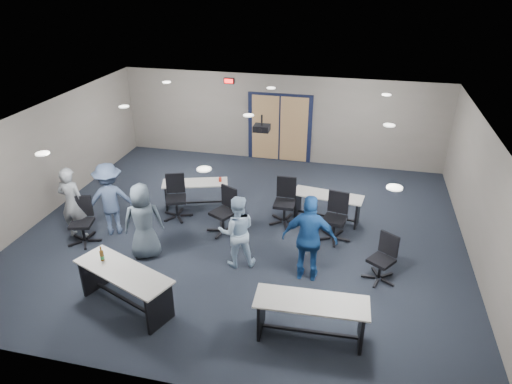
% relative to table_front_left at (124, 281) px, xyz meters
% --- Properties ---
extents(floor, '(10.00, 10.00, 0.00)m').
position_rel_table_front_left_xyz_m(floor, '(1.44, 3.04, -0.55)').
color(floor, '#1B222C').
rests_on(floor, ground).
extents(back_wall, '(10.00, 0.04, 2.70)m').
position_rel_table_front_left_xyz_m(back_wall, '(1.44, 7.54, 0.80)').
color(back_wall, slate).
rests_on(back_wall, floor).
extents(front_wall, '(10.00, 0.04, 2.70)m').
position_rel_table_front_left_xyz_m(front_wall, '(1.44, -1.46, 0.80)').
color(front_wall, slate).
rests_on(front_wall, floor).
extents(left_wall, '(0.04, 9.00, 2.70)m').
position_rel_table_front_left_xyz_m(left_wall, '(-3.56, 3.04, 0.80)').
color(left_wall, slate).
rests_on(left_wall, floor).
extents(right_wall, '(0.04, 9.00, 2.70)m').
position_rel_table_front_left_xyz_m(right_wall, '(6.44, 3.04, 0.80)').
color(right_wall, slate).
rests_on(right_wall, floor).
extents(ceiling, '(10.00, 9.00, 0.04)m').
position_rel_table_front_left_xyz_m(ceiling, '(1.44, 3.04, 2.15)').
color(ceiling, white).
rests_on(ceiling, back_wall).
extents(double_door, '(2.00, 0.07, 2.20)m').
position_rel_table_front_left_xyz_m(double_door, '(1.44, 7.51, 0.50)').
color(double_door, black).
rests_on(double_door, back_wall).
extents(exit_sign, '(0.32, 0.07, 0.18)m').
position_rel_table_front_left_xyz_m(exit_sign, '(-0.16, 7.49, 1.90)').
color(exit_sign, black).
rests_on(exit_sign, back_wall).
extents(ceiling_projector, '(0.35, 0.32, 0.37)m').
position_rel_table_front_left_xyz_m(ceiling_projector, '(1.74, 3.54, 1.85)').
color(ceiling_projector, black).
rests_on(ceiling_projector, ceiling).
extents(ceiling_can_lights, '(6.24, 5.74, 0.02)m').
position_rel_table_front_left_xyz_m(ceiling_can_lights, '(1.44, 3.29, 2.12)').
color(ceiling_can_lights, white).
rests_on(ceiling_can_lights, ceiling).
extents(table_front_left, '(2.07, 1.34, 1.09)m').
position_rel_table_front_left_xyz_m(table_front_left, '(0.00, 0.00, 0.00)').
color(table_front_left, beige).
rests_on(table_front_left, floor).
extents(table_front_right, '(1.90, 0.71, 0.76)m').
position_rel_table_front_left_xyz_m(table_front_right, '(3.37, -0.01, -0.03)').
color(table_front_right, beige).
rests_on(table_front_right, floor).
extents(table_back_left, '(1.74, 1.03, 0.78)m').
position_rel_table_front_left_xyz_m(table_back_left, '(-0.08, 3.98, -0.09)').
color(table_back_left, beige).
rests_on(table_back_left, floor).
extents(table_back_right, '(1.73, 0.79, 0.68)m').
position_rel_table_front_left_xyz_m(table_back_right, '(3.28, 4.02, -0.09)').
color(table_back_right, beige).
rests_on(table_back_right, floor).
extents(chair_back_a, '(0.88, 0.88, 1.09)m').
position_rel_table_front_left_xyz_m(chair_back_a, '(-0.34, 3.29, -0.01)').
color(chair_back_a, black).
rests_on(chair_back_a, floor).
extents(chair_back_b, '(0.93, 0.93, 1.10)m').
position_rel_table_front_left_xyz_m(chair_back_b, '(0.97, 2.88, -0.00)').
color(chair_back_b, black).
rests_on(chair_back_b, floor).
extents(chair_back_c, '(0.71, 0.71, 1.12)m').
position_rel_table_front_left_xyz_m(chair_back_c, '(2.29, 3.63, 0.01)').
color(chair_back_c, black).
rests_on(chair_back_c, floor).
extents(chair_back_d, '(0.81, 0.81, 1.11)m').
position_rel_table_front_left_xyz_m(chair_back_d, '(3.52, 3.16, 0.00)').
color(chair_back_d, black).
rests_on(chair_back_d, floor).
extents(chair_loose_left, '(0.82, 0.82, 1.07)m').
position_rel_table_front_left_xyz_m(chair_loose_left, '(-1.96, 1.75, -0.02)').
color(chair_loose_left, black).
rests_on(chair_loose_left, floor).
extents(chair_loose_right, '(0.86, 0.86, 0.98)m').
position_rel_table_front_left_xyz_m(chair_loose_right, '(4.52, 1.86, -0.06)').
color(chair_loose_right, black).
rests_on(chair_loose_right, floor).
extents(person_gray, '(0.63, 0.41, 1.72)m').
position_rel_table_front_left_xyz_m(person_gray, '(-2.25, 1.96, 0.31)').
color(person_gray, gray).
rests_on(person_gray, floor).
extents(person_plaid, '(0.97, 0.83, 1.68)m').
position_rel_table_front_left_xyz_m(person_plaid, '(-0.36, 1.60, 0.29)').
color(person_plaid, '#4D5C6A').
rests_on(person_plaid, floor).
extents(person_lightblue, '(0.91, 0.81, 1.58)m').
position_rel_table_front_left_xyz_m(person_lightblue, '(1.63, 1.74, 0.24)').
color(person_lightblue, '#C0E1FF').
rests_on(person_lightblue, floor).
extents(person_navy, '(1.07, 0.45, 1.83)m').
position_rel_table_front_left_xyz_m(person_navy, '(3.12, 1.60, 0.36)').
color(person_navy, navy).
rests_on(person_navy, floor).
extents(person_back, '(1.30, 1.09, 1.74)m').
position_rel_table_front_left_xyz_m(person_back, '(-1.51, 2.30, 0.32)').
color(person_back, '#44577B').
rests_on(person_back, floor).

